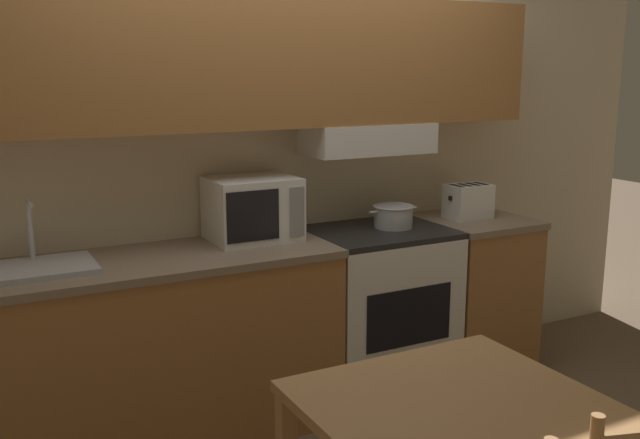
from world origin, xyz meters
name	(u,v)px	position (x,y,z in m)	size (l,w,h in m)	color
ground_plane	(266,385)	(0.00, 0.00, 0.00)	(16.00, 16.00, 0.00)	brown
wall_back	(270,116)	(0.02, -0.06, 1.50)	(5.31, 0.38, 2.55)	beige
lower_counter_main	(164,349)	(-0.65, -0.30, 0.45)	(1.64, 0.62, 0.90)	#A36B38
lower_counter_right_stub	(472,292)	(1.19, -0.30, 0.45)	(0.56, 0.62, 0.90)	#A36B38
stove_range	(378,309)	(0.54, -0.30, 0.45)	(0.72, 0.60, 0.90)	white
cooking_pot	(393,215)	(0.63, -0.29, 0.96)	(0.30, 0.22, 0.12)	#B7BABF
microwave	(253,209)	(-0.14, -0.19, 1.05)	(0.43, 0.35, 0.31)	white
toaster	(468,201)	(1.14, -0.28, 0.99)	(0.26, 0.17, 0.19)	white
sink_basin	(36,267)	(-1.17, -0.30, 0.92)	(0.47, 0.34, 0.29)	#B7BABF
dining_table	(455,439)	(-0.18, -1.87, 0.64)	(0.86, 0.80, 0.76)	#B27F4C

